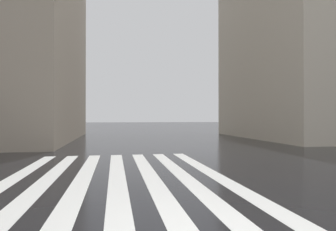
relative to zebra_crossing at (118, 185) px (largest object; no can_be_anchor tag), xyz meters
name	(u,v)px	position (x,y,z in m)	size (l,w,h in m)	color
zebra_crossing	(118,185)	(0.00, 0.00, 0.00)	(13.00, 6.50, 0.01)	silver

